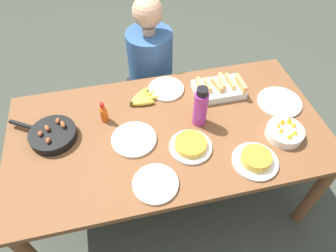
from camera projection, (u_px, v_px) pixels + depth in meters
ground_plane at (168, 191)px, 2.23m from camera, size 14.00×14.00×0.00m
dining_table at (168, 139)px, 1.75m from camera, size 1.78×0.93×0.71m
banana_bunch at (142, 99)px, 1.83m from camera, size 0.20×0.16×0.04m
melon_tray at (219, 89)px, 1.86m from camera, size 0.31×0.20×0.10m
skillet at (52, 135)px, 1.63m from camera, size 0.37×0.28×0.08m
frittata_plate_center at (256, 160)px, 1.53m from camera, size 0.24×0.24×0.06m
frittata_plate_side at (191, 145)px, 1.59m from camera, size 0.23×0.23×0.05m
empty_plate_near_front at (279, 102)px, 1.82m from camera, size 0.26×0.26×0.02m
empty_plate_far_left at (134, 139)px, 1.63m from camera, size 0.25×0.25×0.02m
empty_plate_far_right at (155, 184)px, 1.45m from camera, size 0.23×0.23×0.02m
empty_plate_mid_edge at (166, 89)px, 1.90m from camera, size 0.22×0.22×0.02m
fruit_bowl_mango at (285, 132)px, 1.64m from camera, size 0.20×0.20×0.11m
water_bottle at (201, 107)px, 1.64m from camera, size 0.08×0.08×0.25m
hot_sauce_bottle at (104, 113)px, 1.69m from camera, size 0.04×0.04×0.14m
person_figure at (151, 81)px, 2.32m from camera, size 0.36×0.36×1.15m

